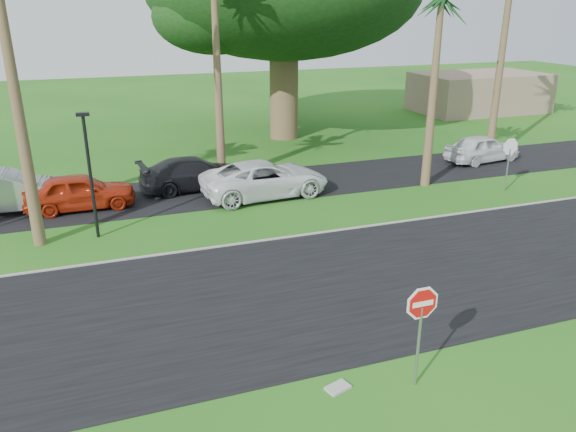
# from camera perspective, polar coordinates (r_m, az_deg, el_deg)

# --- Properties ---
(ground) EXTENTS (120.00, 120.00, 0.00)m
(ground) POSITION_cam_1_polar(r_m,az_deg,el_deg) (15.61, 5.30, -10.71)
(ground) COLOR #1D5816
(ground) RESTS_ON ground
(road) EXTENTS (120.00, 8.00, 0.02)m
(road) POSITION_cam_1_polar(r_m,az_deg,el_deg) (17.19, 2.52, -7.44)
(road) COLOR black
(road) RESTS_ON ground
(parking_strip) EXTENTS (120.00, 5.00, 0.02)m
(parking_strip) POSITION_cam_1_polar(r_m,az_deg,el_deg) (26.47, -5.97, 2.75)
(parking_strip) COLOR black
(parking_strip) RESTS_ON ground
(curb) EXTENTS (120.00, 0.12, 0.06)m
(curb) POSITION_cam_1_polar(r_m,az_deg,el_deg) (20.62, -1.67, -2.39)
(curb) COLOR gray
(curb) RESTS_ON ground
(stop_sign_near) EXTENTS (1.05, 0.07, 2.62)m
(stop_sign_near) POSITION_cam_1_polar(r_m,az_deg,el_deg) (12.68, 13.36, -9.90)
(stop_sign_near) COLOR gray
(stop_sign_near) RESTS_ON ground
(stop_sign_far) EXTENTS (1.05, 0.07, 2.62)m
(stop_sign_far) POSITION_cam_1_polar(r_m,az_deg,el_deg) (27.51, 21.58, 5.91)
(stop_sign_far) COLOR gray
(stop_sign_far) RESTS_ON ground
(palm_right_near) EXTENTS (5.00, 5.00, 9.50)m
(palm_right_near) POSITION_cam_1_polar(r_m,az_deg,el_deg) (26.52, 15.30, 20.18)
(palm_right_near) COLOR brown
(palm_right_near) RESTS_ON ground
(streetlight_right) EXTENTS (0.45, 0.25, 4.64)m
(streetlight_right) POSITION_cam_1_polar(r_m,az_deg,el_deg) (21.25, -19.51, 4.60)
(streetlight_right) COLOR black
(streetlight_right) RESTS_ON ground
(building_far) EXTENTS (10.00, 6.00, 3.00)m
(building_far) POSITION_cam_1_polar(r_m,az_deg,el_deg) (48.74, 18.80, 11.81)
(building_far) COLOR gray
(building_far) RESTS_ON ground
(car_silver) EXTENTS (5.27, 2.02, 1.72)m
(car_silver) POSITION_cam_1_polar(r_m,az_deg,el_deg) (25.97, -26.72, 2.20)
(car_silver) COLOR #ABAEB2
(car_silver) RESTS_ON ground
(car_red) EXTENTS (4.47, 1.83, 1.52)m
(car_red) POSITION_cam_1_polar(r_m,az_deg,el_deg) (25.09, -20.38, 2.32)
(car_red) COLOR #A9250E
(car_red) RESTS_ON ground
(car_dark) EXTENTS (5.28, 2.59, 1.48)m
(car_dark) POSITION_cam_1_polar(r_m,az_deg,el_deg) (26.54, -9.47, 4.27)
(car_dark) COLOR black
(car_dark) RESTS_ON ground
(car_minivan) EXTENTS (5.93, 3.10, 1.59)m
(car_minivan) POSITION_cam_1_polar(r_m,az_deg,el_deg) (25.16, -2.34, 3.77)
(car_minivan) COLOR white
(car_minivan) RESTS_ON ground
(car_pickup) EXTENTS (4.57, 2.32, 1.49)m
(car_pickup) POSITION_cam_1_polar(r_m,az_deg,el_deg) (32.66, 19.14, 6.50)
(car_pickup) COLOR white
(car_pickup) RESTS_ON ground
(utility_slab) EXTENTS (0.63, 0.50, 0.06)m
(utility_slab) POSITION_cam_1_polar(r_m,az_deg,el_deg) (13.25, 5.09, -16.98)
(utility_slab) COLOR #9E9F97
(utility_slab) RESTS_ON ground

